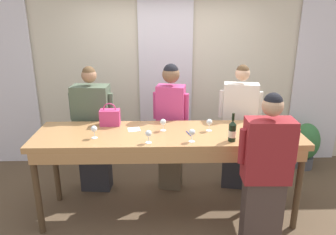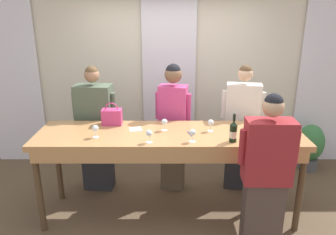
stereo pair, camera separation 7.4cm
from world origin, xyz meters
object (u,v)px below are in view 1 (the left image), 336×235
handbag (110,117)px  wine_glass_front_left (209,123)px  host_pouring (265,175)px  guest_pink_top (171,125)px  wine_bottle (232,131)px  wine_glass_back_left (148,134)px  wine_glass_front_mid (192,133)px  wine_glass_center_left (163,122)px  tasting_bar (168,141)px  guest_cream_sweater (239,127)px  potted_plant (306,144)px  guest_olive_jacket (93,131)px  wine_glass_center_right (94,129)px  wine_glass_center_mid (254,128)px  wine_glass_front_right (263,131)px

handbag → wine_glass_front_left: 1.17m
wine_glass_front_left → handbag: bearing=168.9°
host_pouring → guest_pink_top: bearing=125.4°
wine_bottle → wine_glass_back_left: (-0.87, -0.03, -0.01)m
wine_bottle → wine_glass_front_mid: (-0.42, -0.01, -0.01)m
wine_glass_front_mid → wine_glass_front_left: bearing=54.0°
wine_glass_center_left → wine_glass_back_left: bearing=-113.7°
tasting_bar → wine_bottle: bearing=-19.9°
guest_cream_sweater → potted_plant: 1.40m
handbag → wine_glass_center_left: handbag is taller
wine_glass_center_left → handbag: bearing=161.8°
guest_olive_jacket → guest_cream_sweater: (1.91, 0.00, 0.03)m
wine_glass_back_left → potted_plant: bearing=31.4°
tasting_bar → potted_plant: bearing=28.6°
guest_cream_sweater → wine_glass_center_right: bearing=-156.7°
wine_bottle → wine_glass_center_mid: (0.26, 0.13, -0.01)m
wine_glass_front_right → potted_plant: size_ratio=0.19×
wine_bottle → wine_glass_center_right: 1.46m
tasting_bar → guest_pink_top: bearing=85.5°
potted_plant → wine_glass_center_right: bearing=-156.3°
wine_bottle → potted_plant: wine_bottle is taller
tasting_bar → wine_glass_front_left: (0.46, 0.06, 0.19)m
wine_glass_front_left → host_pouring: size_ratio=0.08×
guest_olive_jacket → wine_glass_back_left: bearing=-49.8°
wine_glass_front_left → host_pouring: (0.46, -0.67, -0.31)m
wine_glass_front_mid → guest_cream_sweater: size_ratio=0.08×
wine_glass_center_mid → wine_glass_back_left: same height
wine_glass_front_right → guest_pink_top: size_ratio=0.08×
wine_glass_front_mid → potted_plant: wine_glass_front_mid is taller
wine_glass_front_mid → wine_glass_front_right: size_ratio=1.00×
guest_cream_sweater → wine_glass_center_mid: bearing=-91.7°
guest_olive_jacket → guest_pink_top: (1.02, 0.00, 0.07)m
host_pouring → potted_plant: host_pouring is taller
handbag → wine_glass_front_mid: handbag is taller
wine_glass_center_left → wine_glass_center_right: bearing=-164.5°
handbag → potted_plant: (2.82, 0.88, -0.76)m
wine_glass_front_right → host_pouring: (-0.07, -0.39, -0.31)m
tasting_bar → guest_pink_top: 0.63m
wine_glass_center_right → guest_cream_sweater: size_ratio=0.08×
wine_glass_center_right → wine_bottle: bearing=-4.7°
wine_bottle → host_pouring: host_pouring is taller
wine_bottle → host_pouring: size_ratio=0.18×
wine_glass_center_right → guest_cream_sweater: 1.91m
wine_bottle → wine_glass_center_left: wine_bottle is taller
tasting_bar → wine_glass_center_right: 0.83m
wine_glass_center_mid → host_pouring: host_pouring is taller
guest_olive_jacket → host_pouring: size_ratio=1.02×
handbag → wine_glass_back_left: size_ratio=1.96×
handbag → wine_glass_center_left: 0.66m
wine_glass_front_mid → wine_glass_center_right: size_ratio=1.00×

